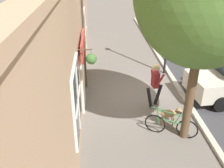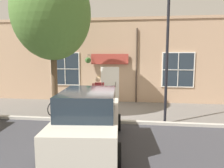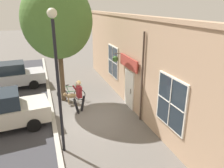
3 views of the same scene
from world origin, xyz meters
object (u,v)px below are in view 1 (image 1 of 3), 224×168
at_px(pedestrian_walking, 155,81).
at_px(street_lamp, 171,3).
at_px(leaning_bicycle, 171,125).
at_px(dog_on_leash, 170,113).

distance_m(pedestrian_walking, street_lamp, 4.00).
bearing_deg(leaning_bicycle, street_lamp, 78.05).
bearing_deg(dog_on_leash, leaning_bicycle, -103.20).
bearing_deg(pedestrian_walking, leaning_bicycle, -84.33).
xyz_separation_m(dog_on_leash, leaning_bicycle, (-0.13, -0.53, -0.10)).
height_order(pedestrian_walking, leaning_bicycle, pedestrian_walking).
distance_m(pedestrian_walking, dog_on_leash, 1.45).
xyz_separation_m(pedestrian_walking, dog_on_leash, (0.30, -1.27, -0.62)).
height_order(dog_on_leash, leaning_bicycle, leaning_bicycle).
bearing_deg(pedestrian_walking, dog_on_leash, -76.53).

